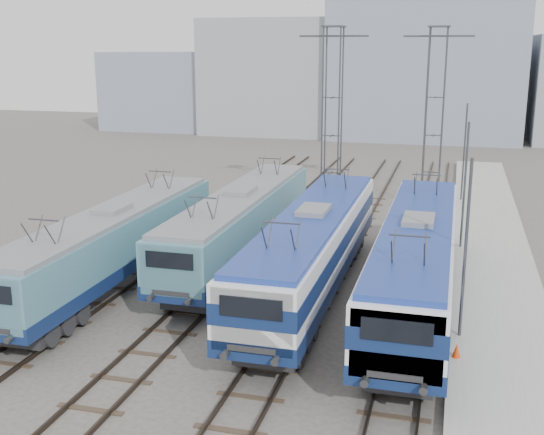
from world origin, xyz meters
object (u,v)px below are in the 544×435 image
at_px(locomotive_far_left, 112,242).
at_px(safety_cone, 457,351).
at_px(locomotive_center_left, 240,221).
at_px(locomotive_center_right, 312,245).
at_px(mast_front, 465,253).
at_px(mast_mid, 464,188).
at_px(catenary_tower_east, 435,110).
at_px(locomotive_far_right, 416,257).
at_px(mast_rear, 464,154).
at_px(catenary_tower_west, 332,111).

relative_size(locomotive_far_left, safety_cone, 35.38).
xyz_separation_m(locomotive_center_left, locomotive_center_right, (4.50, -3.68, 0.15)).
distance_m(mast_front, mast_mid, 12.00).
xyz_separation_m(catenary_tower_east, mast_mid, (2.10, -10.00, -3.14)).
bearing_deg(locomotive_center_right, locomotive_far_right, -7.47).
relative_size(locomotive_center_left, safety_cone, 36.08).
bearing_deg(locomotive_far_right, mast_mid, 78.75).
distance_m(mast_front, mast_rear, 24.00).
bearing_deg(locomotive_center_right, mast_front, -27.40).
relative_size(catenary_tower_east, mast_rear, 1.71).
bearing_deg(locomotive_far_right, locomotive_far_left, -177.20).
bearing_deg(locomotive_center_right, catenary_tower_west, 97.67).
bearing_deg(safety_cone, locomotive_far_left, 165.34).
xyz_separation_m(locomotive_center_right, mast_rear, (6.35, 20.71, 1.13)).
xyz_separation_m(locomotive_center_left, mast_front, (10.85, -6.97, 1.27)).
distance_m(locomotive_far_left, safety_cone, 15.85).
height_order(locomotive_center_left, mast_rear, mast_rear).
distance_m(locomotive_far_right, catenary_tower_east, 19.76).
bearing_deg(locomotive_center_left, locomotive_center_right, -39.30).
distance_m(locomotive_center_right, catenary_tower_east, 19.65).
distance_m(locomotive_center_right, mast_front, 7.24).
bearing_deg(mast_mid, catenary_tower_east, 101.86).
bearing_deg(catenary_tower_west, locomotive_far_left, -110.60).
relative_size(locomotive_far_left, catenary_tower_west, 1.46).
distance_m(locomotive_far_left, locomotive_center_left, 6.68).
xyz_separation_m(locomotive_center_right, mast_mid, (6.35, 8.71, 1.13)).
bearing_deg(locomotive_center_left, mast_rear, 57.49).
bearing_deg(mast_mid, mast_rear, 90.00).
xyz_separation_m(locomotive_far_right, catenary_tower_west, (-6.75, 17.30, 4.26)).
height_order(locomotive_center_left, mast_mid, mast_mid).
height_order(catenary_tower_east, mast_rear, catenary_tower_east).
height_order(catenary_tower_west, catenary_tower_east, same).
bearing_deg(locomotive_far_right, safety_cone, -69.38).
bearing_deg(locomotive_far_left, mast_front, -7.58).
distance_m(catenary_tower_west, mast_rear, 9.99).
distance_m(locomotive_center_left, mast_front, 12.96).
distance_m(mast_front, safety_cone, 3.54).
bearing_deg(mast_rear, locomotive_far_right, -94.96).
height_order(mast_front, mast_mid, same).
xyz_separation_m(locomotive_far_left, safety_cone, (15.25, -3.99, -1.64)).
xyz_separation_m(locomotive_far_right, catenary_tower_east, (-0.25, 19.30, 4.26)).
bearing_deg(safety_cone, locomotive_center_left, 140.30).
xyz_separation_m(locomotive_center_left, mast_rear, (10.85, 17.03, 1.27)).
distance_m(locomotive_center_right, mast_rear, 21.69).
distance_m(locomotive_center_left, mast_rear, 20.23).
bearing_deg(mast_rear, mast_mid, -90.00).
distance_m(mast_rear, safety_cone, 26.12).
height_order(locomotive_far_left, catenary_tower_west, catenary_tower_west).
xyz_separation_m(locomotive_center_left, catenary_tower_east, (8.75, 15.03, 4.42)).
bearing_deg(locomotive_far_left, catenary_tower_west, 69.40).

